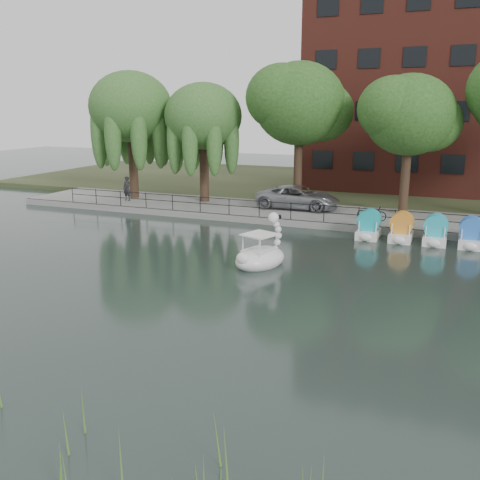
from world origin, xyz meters
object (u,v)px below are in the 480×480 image
Objects in this scene: minivan at (298,196)px; swan_boat at (261,254)px; pedestrian at (127,187)px; bicycle at (372,212)px.

swan_boat is (1.73, -11.82, -0.76)m from minivan.
minivan is 12.23m from pedestrian.
pedestrian is (-12.12, -1.57, 0.13)m from minivan.
minivan is 11.97m from swan_boat.
minivan is 3.60× the size of bicycle.
bicycle is at bearing 0.96° from pedestrian.
swan_boat is at bearing 164.45° from bicycle.
pedestrian is 17.26m from swan_boat.
bicycle is (5.08, -1.97, -0.36)m from minivan.
minivan is 1.98× the size of swan_boat.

